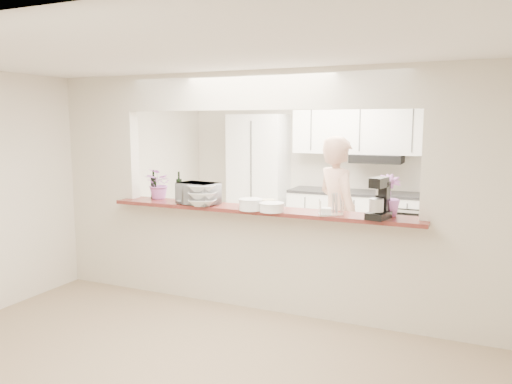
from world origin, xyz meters
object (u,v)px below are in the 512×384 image
Objects in this scene: person at (337,216)px; refrigerator at (474,205)px; toaster_oven at (198,193)px; stand_mixer at (379,200)px.

refrigerator is at bearing -83.75° from person.
toaster_oven is at bearing 78.29° from person.
toaster_oven is at bearing -135.00° from refrigerator.
toaster_oven is at bearing 178.91° from stand_mixer.
refrigerator is at bearing 74.04° from stand_mixer.
stand_mixer is (1.95, -0.04, 0.05)m from toaster_oven.
refrigerator is at bearing 54.35° from toaster_oven.
toaster_oven is (-2.75, -2.75, 0.36)m from refrigerator.
stand_mixer is (-0.80, -2.79, 0.41)m from refrigerator.
stand_mixer is 0.21× the size of person.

